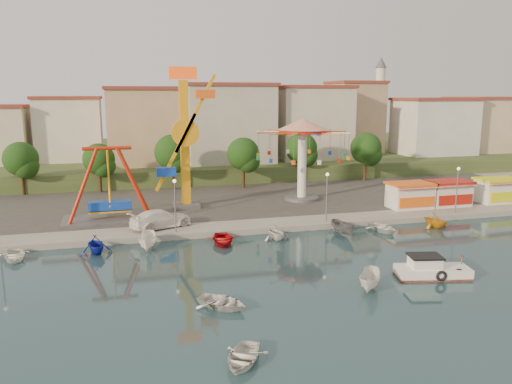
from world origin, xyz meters
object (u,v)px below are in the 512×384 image
object	(u,v)px
rowboat_a	(222,302)
van	(161,219)
kamikaze_tower	(187,141)
wave_swinger	(302,141)
cabin_motorboat	(431,271)
skiff	(370,280)
pirate_ship_ride	(109,186)

from	to	relation	value
rowboat_a	van	distance (m)	19.66
kamikaze_tower	rowboat_a	xyz separation A→B (m)	(-1.37, -27.88, -8.17)
wave_swinger	cabin_motorboat	size ratio (longest dim) A/B	1.97
van	kamikaze_tower	bearing A→B (deg)	-47.45
cabin_motorboat	van	xyz separation A→B (m)	(-19.28, 18.14, 1.00)
rowboat_a	skiff	xyz separation A→B (m)	(10.99, 0.27, 0.33)
rowboat_a	skiff	size ratio (longest dim) A/B	0.99
pirate_ship_ride	wave_swinger	distance (m)	24.35
wave_swinger	cabin_motorboat	world-z (taller)	wave_swinger
wave_swinger	rowboat_a	distance (m)	33.80
cabin_motorboat	rowboat_a	size ratio (longest dim) A/B	1.62
cabin_motorboat	skiff	xyz separation A→B (m)	(-5.75, -1.06, 0.18)
kamikaze_tower	rowboat_a	bearing A→B (deg)	-92.81
wave_swinger	van	distance (m)	21.79
skiff	van	world-z (taller)	van
kamikaze_tower	skiff	size ratio (longest dim) A/B	4.50
wave_swinger	skiff	world-z (taller)	wave_swinger
pirate_ship_ride	rowboat_a	world-z (taller)	pirate_ship_ride
van	wave_swinger	bearing A→B (deg)	-86.13
pirate_ship_ride	wave_swinger	world-z (taller)	wave_swinger
rowboat_a	van	world-z (taller)	van
wave_swinger	rowboat_a	world-z (taller)	wave_swinger
rowboat_a	skiff	distance (m)	11.00
pirate_ship_ride	van	xyz separation A→B (m)	(5.01, -4.54, -2.87)
cabin_motorboat	van	distance (m)	26.49
rowboat_a	skiff	bearing A→B (deg)	-43.67
kamikaze_tower	wave_swinger	xyz separation A→B (m)	(14.67, 0.82, -0.35)
kamikaze_tower	cabin_motorboat	distance (m)	31.71
cabin_motorboat	rowboat_a	xyz separation A→B (m)	(-16.74, -1.33, -0.15)
cabin_motorboat	wave_swinger	bearing A→B (deg)	103.58
cabin_motorboat	skiff	distance (m)	5.85
cabin_motorboat	rowboat_a	world-z (taller)	cabin_motorboat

